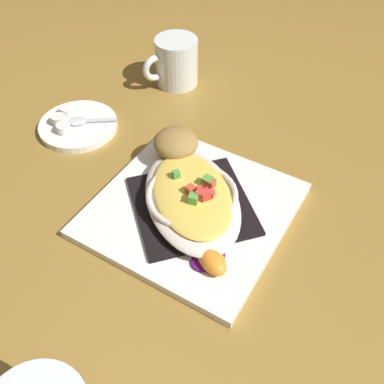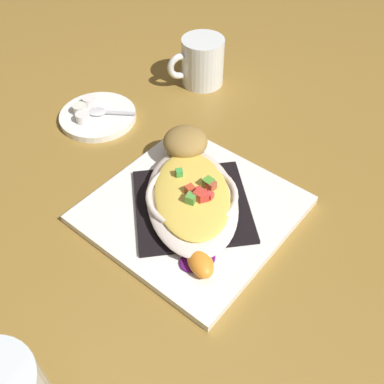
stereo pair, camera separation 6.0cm
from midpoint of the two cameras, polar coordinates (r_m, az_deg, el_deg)
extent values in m
plane|color=olive|center=(0.63, -2.72, -2.80)|extent=(2.60, 2.60, 0.00)
cube|color=white|center=(0.63, -2.74, -2.42)|extent=(0.29, 0.29, 0.01)
cube|color=black|center=(0.62, -2.77, -1.87)|extent=(0.22, 0.22, 0.01)
ellipsoid|color=silver|center=(0.61, -2.81, -0.98)|extent=(0.24, 0.22, 0.02)
torus|color=silver|center=(0.61, -2.84, -0.46)|extent=(0.18, 0.18, 0.01)
ellipsoid|color=#E9C34E|center=(0.60, -2.85, -0.36)|extent=(0.20, 0.18, 0.01)
cube|color=#55A134|center=(0.60, -0.86, 1.26)|extent=(0.02, 0.02, 0.01)
cube|color=#AD4D36|center=(0.60, -0.50, 0.98)|extent=(0.01, 0.01, 0.01)
cube|color=red|center=(0.58, -1.27, -0.50)|extent=(0.02, 0.02, 0.01)
cube|color=#D1472A|center=(0.59, -3.34, 0.22)|extent=(0.01, 0.01, 0.01)
cube|color=red|center=(0.58, -1.78, -0.48)|extent=(0.01, 0.01, 0.01)
cube|color=green|center=(0.62, -4.85, 2.18)|extent=(0.01, 0.01, 0.01)
cube|color=#D03E3A|center=(0.59, -0.47, -0.43)|extent=(0.01, 0.01, 0.01)
cube|color=#55A343|center=(0.58, -2.80, -0.99)|extent=(0.01, 0.01, 0.01)
cube|color=red|center=(0.59, -1.79, 0.35)|extent=(0.01, 0.01, 0.01)
cylinder|color=olive|center=(0.69, -4.58, 4.86)|extent=(0.06, 0.06, 0.03)
ellipsoid|color=olive|center=(0.67, -4.69, 6.22)|extent=(0.07, 0.07, 0.04)
ellipsoid|color=#4C0F23|center=(0.67, -4.73, 6.78)|extent=(0.03, 0.03, 0.01)
ellipsoid|color=#581367|center=(0.57, -0.99, -8.73)|extent=(0.06, 0.06, 0.01)
ellipsoid|color=orange|center=(0.55, -0.57, -8.90)|extent=(0.06, 0.06, 0.02)
cylinder|color=white|center=(0.87, -4.07, 16.32)|extent=(0.08, 0.08, 0.09)
torus|color=white|center=(0.85, -6.86, 15.50)|extent=(0.05, 0.04, 0.05)
cylinder|color=#4C2D14|center=(0.88, -3.96, 14.61)|extent=(0.07, 0.07, 0.02)
cylinder|color=white|center=(0.80, -16.56, 8.10)|extent=(0.13, 0.13, 0.01)
ellipsoid|color=silver|center=(0.80, -16.71, 8.66)|extent=(0.04, 0.04, 0.01)
cube|color=silver|center=(0.79, -13.87, 8.89)|extent=(0.03, 0.05, 0.00)
cylinder|color=white|center=(0.82, -17.83, 9.78)|extent=(0.02, 0.02, 0.02)
cylinder|color=white|center=(0.80, -18.88, 8.69)|extent=(0.02, 0.02, 0.02)
cylinder|color=white|center=(0.78, -18.35, 7.69)|extent=(0.02, 0.02, 0.02)
camera|label=1|loc=(0.03, -92.87, -3.04)|focal=41.40mm
camera|label=2|loc=(0.03, 87.13, 3.04)|focal=41.40mm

